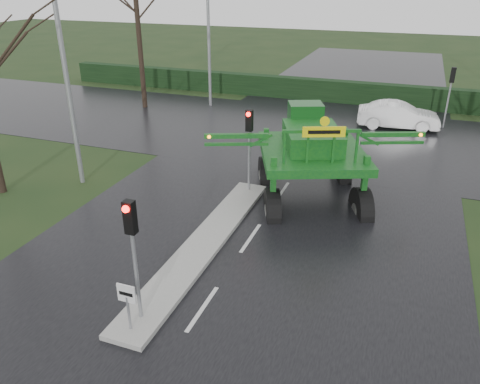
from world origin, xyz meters
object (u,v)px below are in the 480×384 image
(keep_left_sign, at_px, (127,300))
(crop_sprayer, at_px, (273,155))
(traffic_signal_near, at_px, (132,236))
(white_sedan, at_px, (396,128))
(street_light_left_near, at_px, (67,40))
(traffic_signal_mid, at_px, (249,133))
(traffic_signal_far, at_px, (451,84))
(street_light_left_far, at_px, (212,13))

(keep_left_sign, bearing_deg, crop_sprayer, 80.07)
(traffic_signal_near, xyz_separation_m, white_sedan, (5.23, 19.97, -2.59))
(street_light_left_near, height_order, white_sedan, street_light_left_near)
(traffic_signal_mid, relative_size, crop_sprayer, 0.44)
(keep_left_sign, height_order, traffic_signal_far, traffic_signal_far)
(street_light_left_near, height_order, street_light_left_far, same)
(crop_sprayer, distance_m, white_sedan, 13.44)
(traffic_signal_far, bearing_deg, traffic_signal_near, 69.64)
(white_sedan, bearing_deg, street_light_left_far, 79.70)
(keep_left_sign, height_order, traffic_signal_mid, traffic_signal_mid)
(traffic_signal_mid, distance_m, crop_sprayer, 1.85)
(street_light_left_near, bearing_deg, traffic_signal_far, 43.63)
(keep_left_sign, xyz_separation_m, traffic_signal_near, (0.00, 0.49, 1.53))
(traffic_signal_near, height_order, traffic_signal_far, same)
(traffic_signal_near, bearing_deg, street_light_left_far, 108.17)
(traffic_signal_far, relative_size, white_sedan, 0.77)
(keep_left_sign, bearing_deg, white_sedan, 75.66)
(traffic_signal_far, xyz_separation_m, street_light_left_near, (-14.69, -14.01, 3.40))
(keep_left_sign, bearing_deg, traffic_signal_mid, 90.00)
(traffic_signal_mid, height_order, street_light_left_near, street_light_left_near)
(traffic_signal_mid, bearing_deg, keep_left_sign, -90.00)
(street_light_left_near, relative_size, crop_sprayer, 1.25)
(traffic_signal_far, relative_size, street_light_left_near, 0.35)
(traffic_signal_near, height_order, white_sedan, traffic_signal_near)
(street_light_left_near, distance_m, white_sedan, 18.73)
(keep_left_sign, distance_m, traffic_signal_near, 1.61)
(street_light_left_near, bearing_deg, traffic_signal_near, -45.47)
(crop_sprayer, xyz_separation_m, white_sedan, (3.87, 12.67, -2.26))
(traffic_signal_mid, relative_size, street_light_left_near, 0.35)
(street_light_left_near, bearing_deg, traffic_signal_mid, 12.21)
(street_light_left_near, xyz_separation_m, crop_sprayer, (8.26, 0.29, -3.73))
(traffic_signal_near, xyz_separation_m, crop_sprayer, (1.36, 7.30, -0.33))
(street_light_left_near, bearing_deg, street_light_left_far, 90.00)
(keep_left_sign, relative_size, traffic_signal_far, 0.38)
(crop_sprayer, bearing_deg, traffic_signal_far, 42.82)
(traffic_signal_mid, height_order, street_light_left_far, street_light_left_far)
(street_light_left_near, distance_m, street_light_left_far, 14.00)
(traffic_signal_mid, distance_m, traffic_signal_far, 14.75)
(traffic_signal_near, bearing_deg, traffic_signal_mid, 90.00)
(traffic_signal_far, bearing_deg, traffic_signal_mid, 58.07)
(traffic_signal_mid, height_order, crop_sprayer, crop_sprayer)
(traffic_signal_mid, bearing_deg, crop_sprayer, -41.45)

